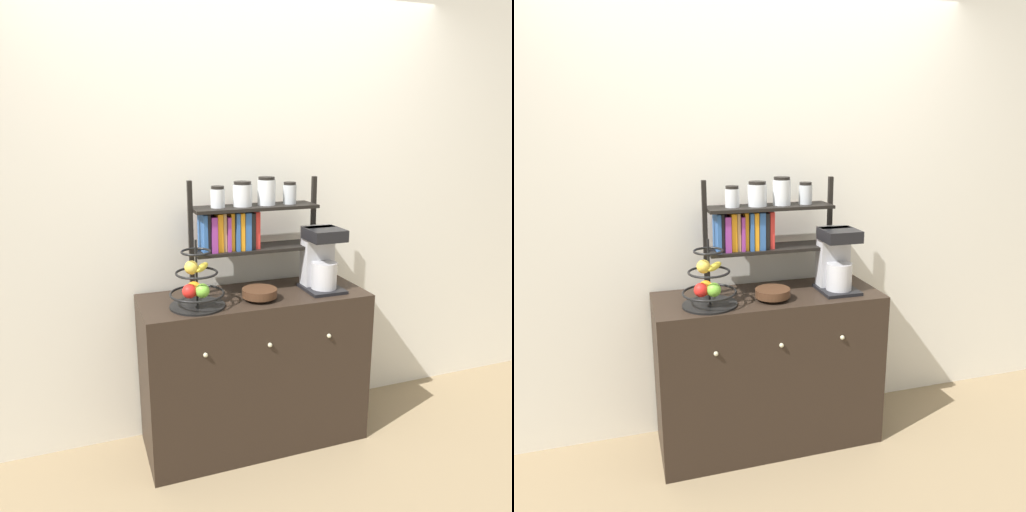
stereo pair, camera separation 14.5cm
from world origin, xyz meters
The scene contains 7 objects.
ground_plane centered at (0.00, 0.00, 0.00)m, with size 12.00×12.00×0.00m, color #847051.
wall_back centered at (0.00, 0.52, 1.30)m, with size 7.00×0.05×2.60m, color silver.
sideboard centered at (0.00, 0.24, 0.44)m, with size 1.24×0.49×0.89m.
coffee_maker centered at (0.39, 0.21, 1.07)m, with size 0.20×0.24×0.35m.
fruit_stand centered at (-0.34, 0.14, 1.01)m, with size 0.29×0.29×0.35m.
wooden_bowl centered at (0.00, 0.15, 0.93)m, with size 0.19×0.19×0.06m.
shelf_hutch centered at (-0.03, 0.33, 1.28)m, with size 0.74×0.20×0.63m.
Camera 2 is at (-0.75, -2.26, 1.77)m, focal length 35.00 mm.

